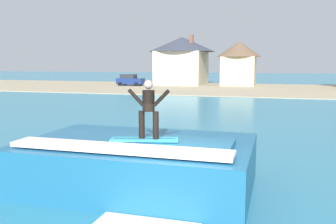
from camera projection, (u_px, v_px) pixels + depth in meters
The scene contains 9 objects.
ground_plane at pixel (178, 212), 8.87m from camera, with size 260.00×260.00×0.00m, color teal.
wave_crest at pixel (138, 163), 10.59m from camera, with size 6.43×4.33×1.50m.
surfboard at pixel (144, 139), 9.81m from camera, with size 1.86×0.88×0.06m.
surfer at pixel (149, 106), 9.68m from camera, with size 1.16×0.32×1.56m.
shoreline_bank at pixel (259, 89), 50.20m from camera, with size 120.00×25.36×0.09m.
car_near_shore at pixel (130, 80), 57.29m from camera, with size 4.11×2.20×1.86m.
house_with_chimney at pixel (182, 58), 60.56m from camera, with size 10.78×10.78×8.02m.
house_small_cottage at pixel (239, 61), 57.49m from camera, with size 6.89×6.89×6.89m.
tree_tall_bare at pixel (173, 58), 60.57m from camera, with size 2.99×2.99×5.91m.
Camera 1 is at (2.15, -8.20, 3.55)m, focal length 39.37 mm.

